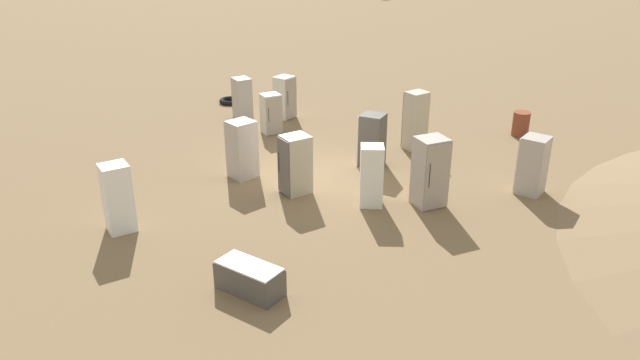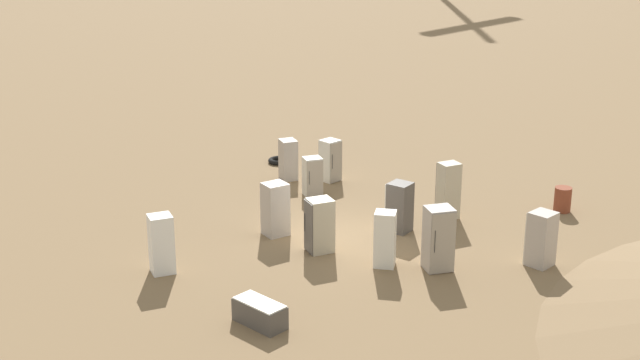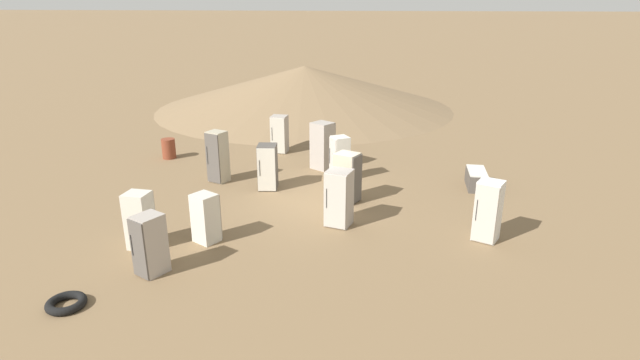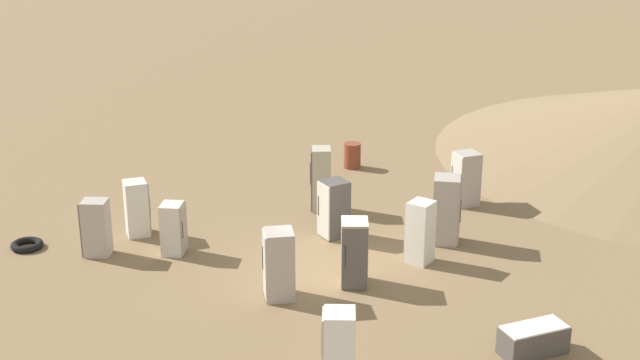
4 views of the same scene
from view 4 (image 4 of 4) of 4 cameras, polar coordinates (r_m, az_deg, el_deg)
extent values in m
plane|color=brown|center=(23.28, 0.60, -5.71)|extent=(1000.00, 1000.00, 0.00)
cube|color=#A89E93|center=(24.76, 8.07, -1.90)|extent=(1.02, 0.99, 1.92)
cube|color=gray|center=(24.75, 8.93, -1.95)|extent=(0.67, 0.40, 1.84)
cylinder|color=#2D2D2D|center=(24.47, 9.00, -1.98)|extent=(0.02, 0.02, 0.67)
cube|color=#A89E93|center=(27.65, 9.35, 0.09)|extent=(0.69, 0.67, 1.67)
cube|color=beige|center=(27.49, 8.71, 0.00)|extent=(0.66, 0.04, 1.60)
cylinder|color=#2D2D2D|center=(27.65, 8.43, 0.32)|extent=(0.02, 0.02, 0.58)
cube|color=#B2A88E|center=(22.17, 2.21, -4.66)|extent=(0.92, 0.88, 1.70)
cube|color=#56514C|center=(21.82, 2.24, -5.08)|extent=(0.26, 0.60, 1.63)
cylinder|color=#2D2D2D|center=(21.75, 1.64, -4.91)|extent=(0.02, 0.02, 0.59)
cube|color=beige|center=(24.24, -9.40, -3.09)|extent=(0.82, 0.78, 1.42)
cube|color=gray|center=(24.17, -8.72, -3.12)|extent=(0.56, 0.30, 1.36)
cylinder|color=#2D2D2D|center=(23.94, -8.78, -3.18)|extent=(0.02, 0.02, 0.50)
cube|color=#4C4742|center=(24.96, 0.93, -1.85)|extent=(0.78, 0.79, 1.65)
cube|color=beige|center=(24.79, 0.21, -2.00)|extent=(0.64, 0.15, 1.58)
cylinder|color=#2D2D2D|center=(24.93, -0.12, -1.67)|extent=(0.02, 0.02, 0.58)
cube|color=beige|center=(25.58, -11.67, -1.78)|extent=(0.64, 0.61, 1.60)
cube|color=gray|center=(25.62, -10.96, -1.70)|extent=(0.61, 0.04, 1.54)
cylinder|color=#2D2D2D|center=(25.39, -10.83, -1.70)|extent=(0.02, 0.02, 0.56)
cube|color=#A89E93|center=(21.49, -2.60, -5.43)|extent=(0.84, 0.80, 1.74)
cube|color=#BCB7AD|center=(21.45, -3.55, -5.49)|extent=(0.69, 0.17, 1.67)
cylinder|color=#2D2D2D|center=(21.64, -3.70, -5.00)|extent=(0.02, 0.02, 0.61)
cube|color=#A89E93|center=(24.52, -14.11, -2.99)|extent=(0.79, 0.84, 1.56)
cube|color=#56514C|center=(24.62, -14.89, -2.96)|extent=(0.52, 0.26, 1.50)
cylinder|color=#2D2D2D|center=(24.78, -14.84, -2.62)|extent=(0.02, 0.02, 0.55)
cube|color=#4C4742|center=(19.93, 13.49, -9.96)|extent=(0.71, 1.47, 0.61)
cube|color=silver|center=(19.77, 13.57, -9.14)|extent=(0.68, 1.42, 0.04)
cube|color=white|center=(17.85, 1.26, -10.95)|extent=(0.84, 0.81, 1.77)
cube|color=#BCB7AD|center=(17.86, 0.20, -10.94)|extent=(0.60, 0.27, 1.70)
cylinder|color=#2D2D2D|center=(18.01, 0.12, -10.32)|extent=(0.02, 0.02, 0.62)
cube|color=#B2A88E|center=(26.83, 0.08, 0.06)|extent=(0.80, 0.73, 1.95)
cube|color=#56514C|center=(26.83, -0.55, 0.05)|extent=(0.61, 0.24, 1.87)
cylinder|color=#2D2D2D|center=(27.01, -0.63, 0.41)|extent=(0.02, 0.02, 0.68)
cube|color=silver|center=(23.48, 6.46, -3.33)|extent=(0.82, 0.83, 1.70)
cube|color=#BCB7AD|center=(23.62, 5.81, -3.17)|extent=(0.37, 0.51, 1.63)
cylinder|color=#2D2D2D|center=(23.77, 6.00, -2.80)|extent=(0.02, 0.02, 0.60)
torus|color=black|center=(25.74, -18.24, -3.96)|extent=(0.88, 0.88, 0.19)
cylinder|color=brown|center=(30.77, 2.08, 1.58)|extent=(0.58, 0.58, 0.87)
camera|label=1|loc=(19.12, 50.41, 5.17)|focal=35.00mm
camera|label=2|loc=(25.89, 69.58, 9.27)|focal=50.00mm
camera|label=3|loc=(18.46, -45.33, 2.57)|focal=28.00mm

